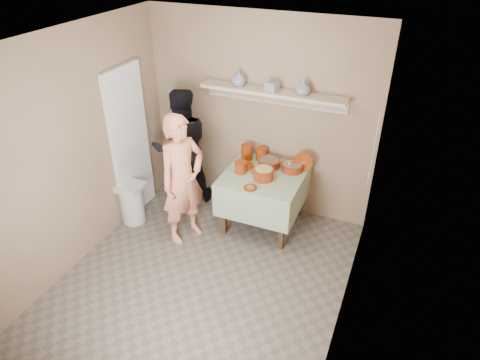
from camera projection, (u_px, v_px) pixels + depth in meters
The scene contains 22 objects.
ground at pixel (202, 282), 4.76m from camera, with size 3.50×3.50×0.00m, color #63584D.
tile_panel at pixel (130, 144), 5.47m from camera, with size 0.06×0.70×2.00m, color silver.
plate_stack_a at pixel (247, 152), 5.58m from camera, with size 0.15×0.15×0.20m, color maroon.
plate_stack_b at pixel (261, 154), 5.57m from camera, with size 0.14×0.14×0.17m, color maroon.
bowl_stack at pixel (241, 167), 5.29m from camera, with size 0.15×0.15×0.15m, color maroon.
empty_bowl at pixel (246, 166), 5.42m from camera, with size 0.18×0.18×0.05m, color maroon.
propped_lid at pixel (303, 162), 5.32m from camera, with size 0.24×0.24×0.02m, color maroon.
vase_right at pixel (303, 87), 4.91m from camera, with size 0.17×0.17×0.17m, color navy.
vase_left at pixel (239, 78), 5.19m from camera, with size 0.18×0.18×0.19m, color navy.
ceramic_box at pixel (272, 87), 5.04m from camera, with size 0.15×0.10×0.10m, color navy.
person_cook at pixel (183, 180), 5.05m from camera, with size 0.60×0.40×1.65m, color #EE8866.
person_helper at pixel (182, 147), 5.79m from camera, with size 0.80×0.62×1.65m, color black.
room_shell at pixel (193, 154), 3.93m from camera, with size 3.04×3.54×2.62m.
serving_table at pixel (264, 182), 5.35m from camera, with size 0.97×0.97×0.76m.
cazuela_meat_a at pixel (269, 162), 5.44m from camera, with size 0.30×0.30×0.10m.
cazuela_meat_b at pixel (292, 167), 5.34m from camera, with size 0.28×0.28×0.10m.
ladle at pixel (290, 164), 5.30m from camera, with size 0.08×0.26×0.19m.
cazuela_rice at pixel (264, 173), 5.15m from camera, with size 0.33×0.25×0.14m.
front_plate at pixel (250, 188), 5.00m from camera, with size 0.16×0.16×0.03m.
wall_shelf at pixel (273, 93), 5.13m from camera, with size 1.80×0.25×0.21m.
trash_bin at pixel (132, 203), 5.60m from camera, with size 0.32×0.32×0.56m.
electrical_cord at pixel (373, 150), 4.79m from camera, with size 0.01×0.05×0.90m.
Camera 1 is at (1.74, -3.04, 3.45)m, focal length 32.00 mm.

